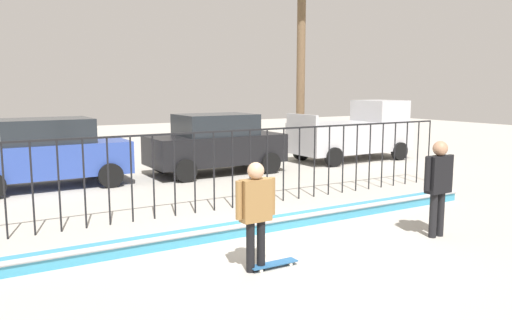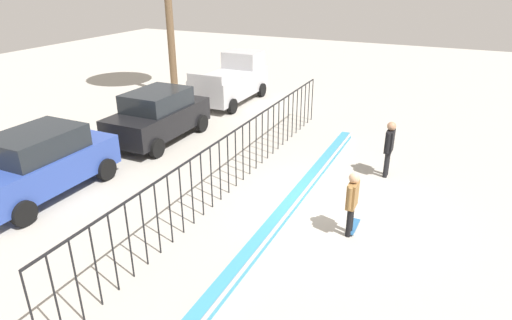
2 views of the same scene
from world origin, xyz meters
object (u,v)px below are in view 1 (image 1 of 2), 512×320
Objects in this scene: camera_operator at (439,180)px; pickup_truck at (356,133)px; parked_car_black at (216,143)px; parked_car_blue at (47,152)px; skateboard at (273,264)px; skateboarder at (256,206)px.

camera_operator is 10.07m from pickup_truck.
parked_car_blue is at bearing 172.65° from parked_car_black.
skateboard is 12.24m from pickup_truck.
parked_car_black is 0.91× the size of pickup_truck.
skateboard is at bearing -78.27° from parked_car_blue.
skateboarder is at bearing -80.16° from parked_car_blue.
skateboarder is at bearing 168.87° from skateboard.
camera_operator is 0.41× the size of parked_car_blue.
camera_operator reaches higher than skateboard.
pickup_truck is (9.03, 8.21, 0.98)m from skateboard.
parked_car_blue reaches higher than skateboard.
parked_car_blue is (-1.91, 8.51, 0.91)m from skateboard.
pickup_truck is (9.33, 8.18, 0.04)m from skateboarder.
skateboard is at bearing 25.76° from skateboarder.
pickup_truck is at bearing 72.98° from skateboarder.
pickup_truck is (5.93, 0.03, 0.06)m from parked_car_black.
skateboard is 8.80m from parked_car_black.
skateboarder is 3.78m from camera_operator.
pickup_truck reaches higher than parked_car_black.
skateboard is 3.62m from camera_operator.
parked_car_blue is (-1.61, 8.48, -0.02)m from skateboarder.
skateboarder is 2.07× the size of skateboard.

